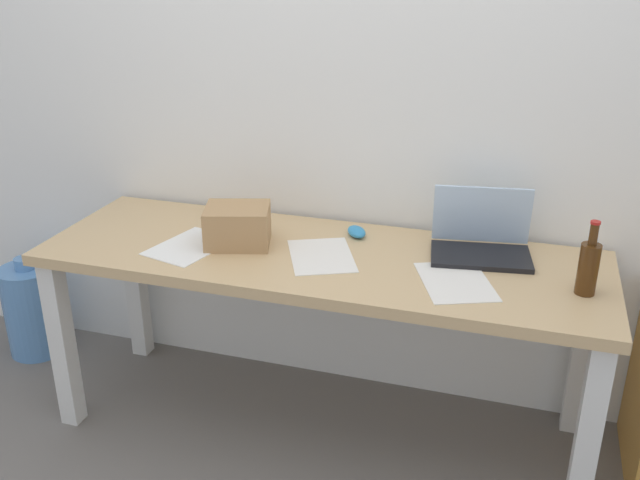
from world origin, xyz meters
The scene contains 11 objects.
ground_plane centered at (0.00, 0.00, 0.00)m, with size 8.00×8.00×0.00m, color slate.
back_wall centered at (0.00, 0.38, 1.30)m, with size 5.20×0.08×2.60m, color white.
desk centered at (0.00, 0.00, 0.63)m, with size 1.97×0.64×0.72m.
laptop_right centered at (0.53, 0.15, 0.77)m, with size 0.36×0.27×0.23m.
beer_bottle centered at (0.87, -0.05, 0.81)m, with size 0.06×0.06×0.24m.
computer_mouse centered at (0.08, 0.19, 0.74)m, with size 0.06×0.10×0.03m, color #338CC6.
cardboard_box centered at (-0.30, -0.01, 0.79)m, with size 0.22×0.18×0.14m, color tan.
paper_sheet_front_right centered at (0.48, -0.09, 0.72)m, with size 0.21×0.30×0.00m, color white.
paper_sheet_front_left centered at (-0.46, -0.08, 0.72)m, with size 0.21×0.30×0.00m, color white.
paper_sheet_center centered at (0.01, -0.02, 0.72)m, with size 0.21×0.30×0.00m, color white.
water_cooler_jug centered at (-1.38, 0.13, 0.21)m, with size 0.24×0.24×0.46m.
Camera 1 is at (0.66, -2.14, 1.72)m, focal length 39.56 mm.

